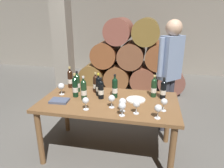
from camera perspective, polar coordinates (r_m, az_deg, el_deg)
name	(u,v)px	position (r m, az deg, el deg)	size (l,w,h in m)	color
ground_plane	(109,151)	(2.94, -0.82, -18.30)	(14.00, 14.00, 0.00)	#66635E
cellar_back_wall	(138,26)	(6.50, 7.35, 15.75)	(10.00, 0.24, 2.80)	gray
barrel_stack	(132,59)	(5.01, 5.54, 6.95)	(2.49, 0.90, 1.69)	brown
stone_pillar	(63,39)	(4.30, -13.67, 12.22)	(0.32, 0.32, 2.60)	gray
dining_table	(109,107)	(2.59, -0.89, -6.50)	(1.70, 0.90, 0.76)	brown
wine_bottle_0	(75,87)	(2.66, -10.29, -0.78)	(0.07, 0.07, 0.31)	black
wine_bottle_1	(96,84)	(2.79, -4.59, 0.14)	(0.07, 0.07, 0.28)	black
wine_bottle_2	(154,87)	(2.67, 11.65, -0.95)	(0.07, 0.07, 0.29)	#19381E
wine_bottle_3	(99,86)	(2.67, -3.78, -0.54)	(0.07, 0.07, 0.30)	black
wine_bottle_4	(163,90)	(2.64, 14.17, -1.51)	(0.07, 0.07, 0.28)	black
wine_bottle_5	(77,83)	(2.83, -9.69, 0.36)	(0.07, 0.07, 0.29)	#19381E
wine_bottle_6	(101,89)	(2.57, -3.12, -1.51)	(0.07, 0.07, 0.28)	black
wine_bottle_7	(115,88)	(2.59, 0.80, -1.02)	(0.07, 0.07, 0.31)	black
wine_bottle_8	(70,79)	(3.01, -11.63, 1.48)	(0.07, 0.07, 0.31)	black
wine_bottle_9	(84,90)	(2.55, -7.92, -1.59)	(0.07, 0.07, 0.31)	#19381E
wine_glass_0	(136,105)	(2.21, 6.87, -5.74)	(0.08, 0.08, 0.15)	white
wine_glass_1	(164,102)	(2.32, 14.40, -4.95)	(0.07, 0.07, 0.15)	white
wine_glass_2	(122,106)	(2.15, 2.86, -6.28)	(0.08, 0.08, 0.15)	white
wine_glass_3	(158,109)	(2.15, 12.84, -6.77)	(0.08, 0.08, 0.15)	white
wine_glass_4	(61,87)	(2.77, -14.04, -0.71)	(0.09, 0.09, 0.16)	white
wine_glass_5	(123,102)	(2.24, 2.98, -5.08)	(0.08, 0.08, 0.16)	white
wine_glass_6	(86,101)	(2.30, -7.40, -4.74)	(0.07, 0.07, 0.15)	white
wine_glass_7	(112,99)	(2.32, -0.10, -4.17)	(0.08, 0.08, 0.15)	white
tasting_notebook	(59,101)	(2.59, -14.51, -4.56)	(0.22, 0.16, 0.03)	#4C5670
serving_plate	(136,100)	(2.57, 6.67, -4.37)	(0.24, 0.24, 0.01)	white
sommelier_presenting	(170,67)	(3.12, 16.01, 4.67)	(0.38, 0.37, 1.72)	#383842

